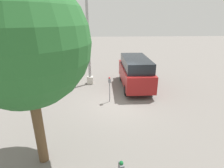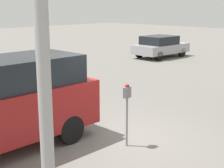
{
  "view_description": "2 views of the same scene",
  "coord_description": "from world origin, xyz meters",
  "px_view_note": "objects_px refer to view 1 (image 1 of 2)",
  "views": [
    {
      "loc": [
        -9.26,
        0.88,
        4.74
      ],
      "look_at": [
        0.28,
        0.31,
        1.13
      ],
      "focal_mm": 28.0,
      "sensor_mm": 36.0,
      "label": 1
    },
    {
      "loc": [
        6.13,
        5.71,
        3.4
      ],
      "look_at": [
        0.02,
        -0.29,
        1.39
      ],
      "focal_mm": 55.0,
      "sensor_mm": 36.0,
      "label": 2
    }
  ],
  "objects_px": {
    "parking_meter_near": "(109,84)",
    "parked_van": "(135,71)",
    "street_tree": "(24,44)",
    "lamp_post": "(89,54)"
  },
  "relations": [
    {
      "from": "parking_meter_near",
      "to": "parked_van",
      "type": "height_order",
      "value": "parked_van"
    },
    {
      "from": "parked_van",
      "to": "parking_meter_near",
      "type": "bearing_deg",
      "value": 140.06
    },
    {
      "from": "parked_van",
      "to": "street_tree",
      "type": "distance_m",
      "value": 8.66
    },
    {
      "from": "parking_meter_near",
      "to": "lamp_post",
      "type": "relative_size",
      "value": 0.26
    },
    {
      "from": "parking_meter_near",
      "to": "street_tree",
      "type": "height_order",
      "value": "street_tree"
    },
    {
      "from": "lamp_post",
      "to": "street_tree",
      "type": "bearing_deg",
      "value": 171.19
    },
    {
      "from": "lamp_post",
      "to": "parked_van",
      "type": "height_order",
      "value": "lamp_post"
    },
    {
      "from": "parked_van",
      "to": "street_tree",
      "type": "relative_size",
      "value": 0.81
    },
    {
      "from": "lamp_post",
      "to": "parked_van",
      "type": "bearing_deg",
      "value": -105.71
    },
    {
      "from": "parked_van",
      "to": "lamp_post",
      "type": "bearing_deg",
      "value": 74.48
    }
  ]
}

